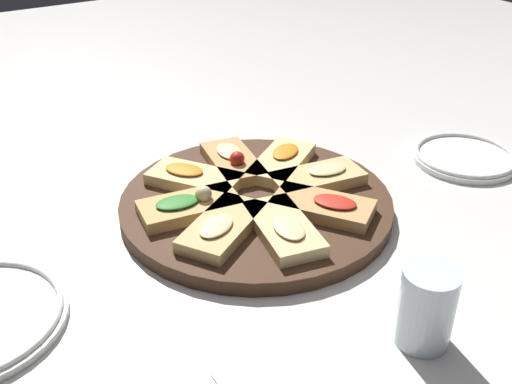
{
  "coord_description": "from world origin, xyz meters",
  "views": [
    {
      "loc": [
        -0.42,
        -0.66,
        0.49
      ],
      "look_at": [
        0.0,
        0.0,
        0.03
      ],
      "focal_mm": 42.0,
      "sensor_mm": 36.0,
      "label": 1
    }
  ],
  "objects_px": {
    "water_glass": "(426,307)",
    "serving_board": "(256,204)",
    "plate_right": "(465,157)",
    "napkin_stack": "(292,383)"
  },
  "relations": [
    {
      "from": "water_glass",
      "to": "napkin_stack",
      "type": "bearing_deg",
      "value": 171.35
    },
    {
      "from": "plate_right",
      "to": "serving_board",
      "type": "bearing_deg",
      "value": 171.55
    },
    {
      "from": "serving_board",
      "to": "plate_right",
      "type": "relative_size",
      "value": 2.28
    },
    {
      "from": "water_glass",
      "to": "napkin_stack",
      "type": "height_order",
      "value": "water_glass"
    },
    {
      "from": "plate_right",
      "to": "napkin_stack",
      "type": "height_order",
      "value": "plate_right"
    },
    {
      "from": "serving_board",
      "to": "plate_right",
      "type": "distance_m",
      "value": 0.4
    },
    {
      "from": "water_glass",
      "to": "serving_board",
      "type": "bearing_deg",
      "value": 91.45
    },
    {
      "from": "water_glass",
      "to": "napkin_stack",
      "type": "xyz_separation_m",
      "value": [
        -0.16,
        0.02,
        -0.05
      ]
    },
    {
      "from": "serving_board",
      "to": "plate_right",
      "type": "bearing_deg",
      "value": -8.45
    },
    {
      "from": "plate_right",
      "to": "water_glass",
      "type": "relative_size",
      "value": 1.89
    }
  ]
}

